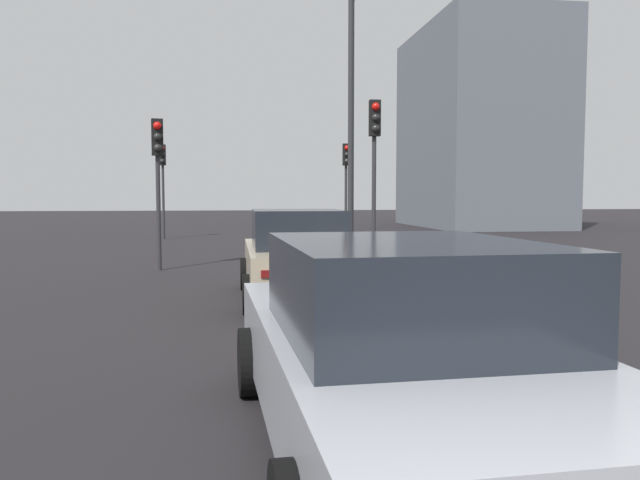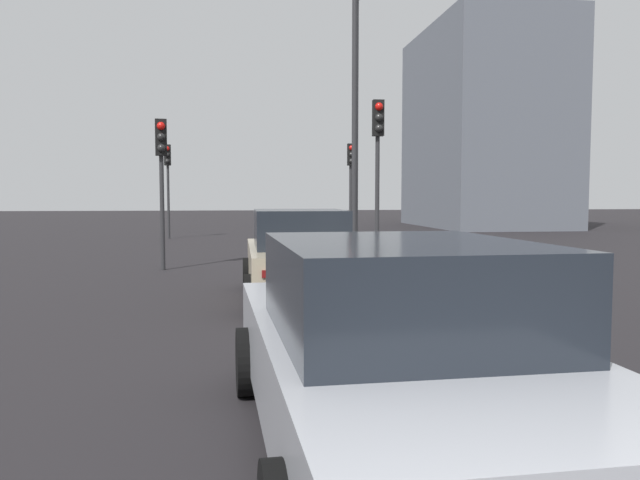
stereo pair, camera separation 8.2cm
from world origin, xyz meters
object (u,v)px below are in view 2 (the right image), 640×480
object	(u,v)px
car_silver_second	(393,352)
traffic_light_near_right	(351,171)
traffic_light_near_left	(378,148)
traffic_light_far_right	(168,171)
car_beige_lead	(299,257)
street_lamp_far	(356,103)
street_lamp_kerbside	(355,89)
traffic_light_far_left	(161,162)

from	to	relation	value
car_silver_second	traffic_light_near_right	distance (m)	21.63
traffic_light_near_left	traffic_light_far_right	size ratio (longest dim) A/B	1.05
car_beige_lead	street_lamp_far	world-z (taller)	street_lamp_far
car_beige_lead	street_lamp_kerbside	distance (m)	8.65
traffic_light_far_left	traffic_light_far_right	distance (m)	11.89
traffic_light_far_left	street_lamp_far	bearing A→B (deg)	126.66
traffic_light_near_left	traffic_light_far_left	world-z (taller)	traffic_light_near_left
car_beige_lead	car_silver_second	bearing A→B (deg)	-179.75
traffic_light_near_right	traffic_light_near_left	bearing A→B (deg)	-7.61
traffic_light_near_left	traffic_light_far_left	bearing A→B (deg)	-92.48
traffic_light_near_left	traffic_light_near_right	world-z (taller)	traffic_light_near_left
traffic_light_far_left	street_lamp_kerbside	size ratio (longest dim) A/B	0.44
traffic_light_near_right	traffic_light_far_right	bearing A→B (deg)	-107.71
car_silver_second	street_lamp_kerbside	xyz separation A→B (m)	(13.94, -2.40, 4.25)
traffic_light_far_left	street_lamp_kerbside	world-z (taller)	street_lamp_kerbside
traffic_light_far_right	street_lamp_kerbside	bearing A→B (deg)	33.80
traffic_light_near_left	street_lamp_kerbside	world-z (taller)	street_lamp_kerbside
car_beige_lead	traffic_light_far_left	size ratio (longest dim) A/B	1.13
traffic_light_near_left	street_lamp_kerbside	size ratio (longest dim) A/B	0.49
car_silver_second	traffic_light_far_left	world-z (taller)	traffic_light_far_left
traffic_light_far_right	street_lamp_kerbside	distance (m)	11.71
street_lamp_far	car_silver_second	bearing A→B (deg)	169.82
traffic_light_near_right	traffic_light_far_left	size ratio (longest dim) A/B	1.07
traffic_light_near_right	street_lamp_far	size ratio (longest dim) A/B	0.45
car_beige_lead	traffic_light_far_right	bearing A→B (deg)	13.88
car_beige_lead	street_lamp_kerbside	world-z (taller)	street_lamp_kerbside
traffic_light_far_right	street_lamp_far	size ratio (longest dim) A/B	0.45
car_silver_second	traffic_light_far_left	xyz separation A→B (m)	(11.68, 2.93, 1.96)
traffic_light_near_left	street_lamp_kerbside	xyz separation A→B (m)	(2.72, 0.09, 1.93)
traffic_light_far_left	street_lamp_kerbside	xyz separation A→B (m)	(2.26, -5.32, 2.28)
traffic_light_far_left	street_lamp_far	xyz separation A→B (m)	(6.18, -6.14, 2.47)
street_lamp_kerbside	street_lamp_far	xyz separation A→B (m)	(3.92, -0.81, 0.18)
traffic_light_near_left	traffic_light_near_right	bearing A→B (deg)	175.68
street_lamp_kerbside	street_lamp_far	world-z (taller)	street_lamp_far
traffic_light_near_left	traffic_light_far_right	distance (m)	13.91
traffic_light_near_left	traffic_light_far_right	bearing A→B (deg)	-149.79
traffic_light_near_left	traffic_light_far_left	distance (m)	5.44
street_lamp_far	street_lamp_kerbside	bearing A→B (deg)	168.29
car_beige_lead	traffic_light_far_left	xyz separation A→B (m)	(4.90, 2.94, 1.95)
traffic_light_far_right	traffic_light_near_left	bearing A→B (deg)	27.85
traffic_light_far_left	street_lamp_far	world-z (taller)	street_lamp_far
car_silver_second	traffic_light_far_right	bearing A→B (deg)	7.55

